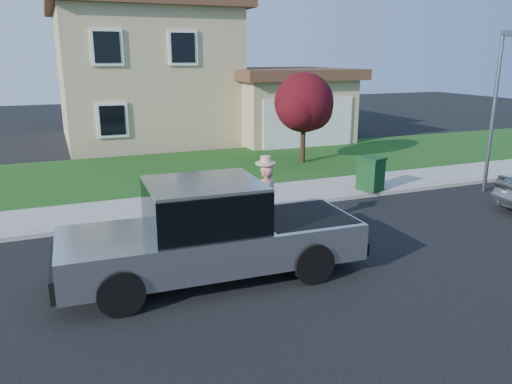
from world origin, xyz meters
TOP-DOWN VIEW (x-y plane):
  - ground at (0.00, 0.00)m, footprint 80.00×80.00m
  - curb at (1.00, 2.90)m, footprint 40.00×0.20m
  - sidewalk at (1.00, 4.00)m, footprint 40.00×2.00m
  - lawn at (1.00, 8.50)m, footprint 40.00×7.00m
  - house at (1.31, 16.38)m, footprint 14.00×11.30m
  - pickup_truck at (-1.96, -0.85)m, footprint 6.01×2.39m
  - woman at (-0.09, 0.80)m, footprint 0.76×0.60m
  - ornamental_tree at (4.67, 7.96)m, footprint 2.59×2.33m
  - trash_bin at (4.51, 3.10)m, footprint 0.87×0.92m
  - street_lamp at (8.15, 1.95)m, footprint 0.42×0.64m

SIDE VIEW (x-z plane):
  - ground at x=0.00m, z-range 0.00..0.00m
  - lawn at x=1.00m, z-range 0.00..0.10m
  - curb at x=1.00m, z-range 0.00..0.12m
  - sidewalk at x=1.00m, z-range 0.00..0.15m
  - trash_bin at x=4.51m, z-range 0.16..1.21m
  - pickup_truck at x=-1.96m, z-range -0.07..1.89m
  - woman at x=-0.09m, z-range -0.05..1.95m
  - ornamental_tree at x=4.67m, z-range 0.59..4.15m
  - street_lamp at x=8.15m, z-range 0.35..5.34m
  - house at x=1.31m, z-range -0.26..6.59m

